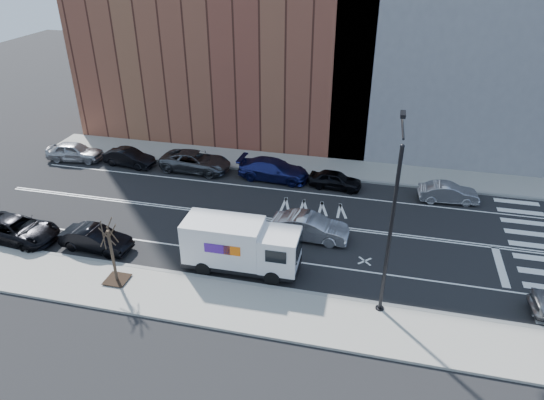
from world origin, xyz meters
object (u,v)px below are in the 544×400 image
at_px(fedex_van, 240,245).
at_px(driving_sedan, 310,227).
at_px(far_parked_b, 129,158).
at_px(far_parked_a, 75,152).

relative_size(fedex_van, driving_sedan, 1.37).
bearing_deg(fedex_van, far_parked_b, 137.96).
bearing_deg(far_parked_b, far_parked_a, 98.13).
xyz_separation_m(far_parked_a, driving_sedan, (20.97, -7.19, 0.01)).
relative_size(far_parked_b, driving_sedan, 0.88).
height_order(far_parked_a, far_parked_b, far_parked_a).
height_order(far_parked_b, driving_sedan, driving_sedan).
distance_m(far_parked_a, far_parked_b, 4.91).
bearing_deg(driving_sedan, far_parked_a, 73.00).
bearing_deg(driving_sedan, fedex_van, 142.62).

